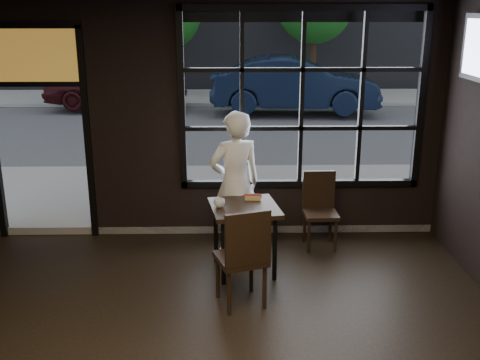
{
  "coord_description": "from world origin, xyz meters",
  "views": [
    {
      "loc": [
        0.28,
        -3.48,
        2.91
      ],
      "look_at": [
        0.4,
        2.2,
        1.15
      ],
      "focal_mm": 42.0,
      "sensor_mm": 36.0,
      "label": 1
    }
  ],
  "objects_px": {
    "navy_car": "(294,84)",
    "man": "(235,184)",
    "chair_near": "(241,255)",
    "cafe_table": "(244,238)"
  },
  "relations": [
    {
      "from": "navy_car",
      "to": "man",
      "type": "bearing_deg",
      "value": 172.46
    },
    {
      "from": "man",
      "to": "navy_car",
      "type": "distance_m",
      "value": 9.34
    },
    {
      "from": "chair_near",
      "to": "cafe_table",
      "type": "bearing_deg",
      "value": -112.87
    },
    {
      "from": "cafe_table",
      "to": "man",
      "type": "bearing_deg",
      "value": 91.46
    },
    {
      "from": "chair_near",
      "to": "man",
      "type": "relative_size",
      "value": 0.6
    },
    {
      "from": "chair_near",
      "to": "navy_car",
      "type": "xyz_separation_m",
      "value": [
        1.72,
        10.42,
        0.32
      ]
    },
    {
      "from": "cafe_table",
      "to": "navy_car",
      "type": "xyz_separation_m",
      "value": [
        1.66,
        9.68,
        0.46
      ]
    },
    {
      "from": "cafe_table",
      "to": "navy_car",
      "type": "relative_size",
      "value": 0.17
    },
    {
      "from": "navy_car",
      "to": "chair_near",
      "type": "bearing_deg",
      "value": 173.95
    },
    {
      "from": "man",
      "to": "navy_car",
      "type": "height_order",
      "value": "man"
    }
  ]
}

